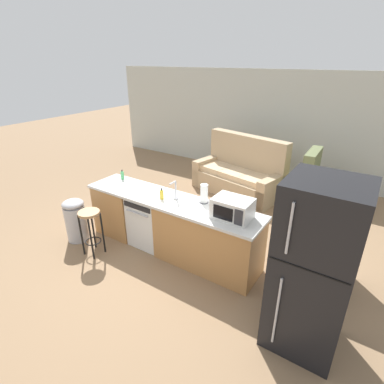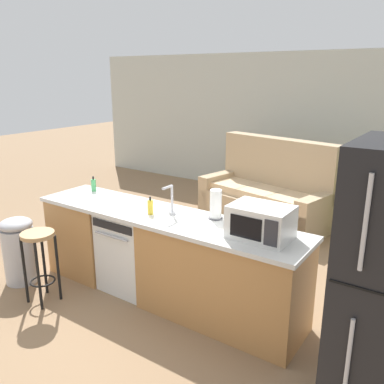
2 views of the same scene
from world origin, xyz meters
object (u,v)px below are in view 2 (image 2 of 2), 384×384
Objects in this scene: microwave at (261,222)px; trash_bin at (19,250)px; dishwasher at (134,250)px; dish_soap_bottle at (94,185)px; bar_stool at (39,252)px; paper_towel_roll at (216,205)px; couch at (269,196)px; soap_bottle at (150,207)px.

microwave is 0.68× the size of trash_bin.
dishwasher is 0.97m from dish_soap_bottle.
bar_stool is at bearing -76.87° from dish_soap_bottle.
paper_towel_roll is 0.38× the size of bar_stool.
couch is (-0.58, 2.55, -0.64)m from paper_towel_roll.
dishwasher is at bearing 169.22° from soap_bottle.
dishwasher is 4.77× the size of soap_bottle.
bar_stool is at bearing -146.82° from paper_towel_roll.
microwave is 2.84× the size of soap_bottle.
couch reaches higher than bar_stool.
dish_soap_bottle reaches higher than bar_stool.
couch reaches higher than paper_towel_roll.
bar_stool is (-0.55, -0.75, 0.11)m from dishwasher.
dish_soap_bottle is (-0.77, 0.19, 0.55)m from dishwasher.
paper_towel_roll is 0.38× the size of trash_bin.
microwave is 0.68× the size of bar_stool.
soap_bottle reaches higher than bar_stool.
paper_towel_roll is at bearing -77.25° from couch.
dish_soap_bottle is 1.07m from trash_bin.
paper_towel_roll is 1.66m from dish_soap_bottle.
microwave is 2.84× the size of dish_soap_bottle.
trash_bin is 3.66m from couch.
dish_soap_bottle is 1.06m from bar_stool.
trash_bin is (-1.10, -0.63, -0.04)m from dishwasher.
trash_bin is (-1.99, -0.83, -0.66)m from paper_towel_roll.
microwave is (1.44, -0.00, 0.62)m from dishwasher.
dishwasher is at bearing -167.72° from paper_towel_roll.
microwave reaches higher than soap_bottle.
soap_bottle is 0.24× the size of bar_stool.
microwave reaches higher than trash_bin.
couch is (1.08, 2.55, -0.58)m from dish_soap_bottle.
dishwasher is 2.98× the size of paper_towel_roll.
couch is (0.31, 2.74, -0.03)m from dishwasher.
dish_soap_bottle is 2.83m from couch.
soap_bottle is (0.30, -0.06, 0.55)m from dishwasher.
paper_towel_roll reaches higher than trash_bin.
soap_bottle is at bearing 22.31° from trash_bin.
dish_soap_bottle is at bearing -112.98° from couch.
bar_stool is 1.00× the size of trash_bin.
soap_bottle is 2.86m from couch.
soap_bottle is at bearing -13.04° from dish_soap_bottle.
couch is at bearing 83.51° from dishwasher.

